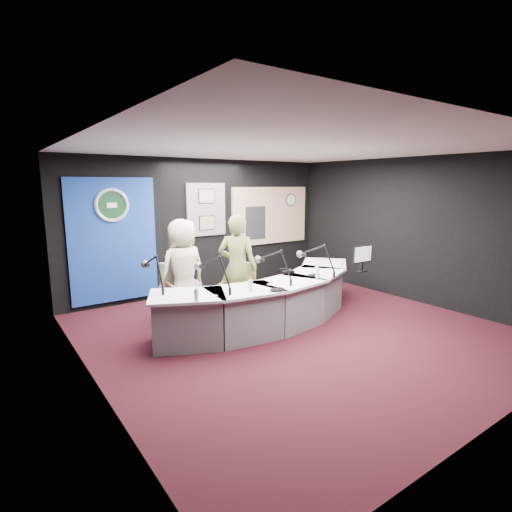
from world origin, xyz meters
TOP-DOWN VIEW (x-y plane):
  - ground at (0.00, 0.00)m, footprint 6.00×6.00m
  - ceiling at (0.00, 0.00)m, footprint 6.00×6.00m
  - wall_back at (0.00, 3.00)m, footprint 6.00×0.02m
  - wall_left at (-3.00, 0.00)m, footprint 0.02×6.00m
  - wall_right at (3.00, 0.00)m, footprint 0.02×6.00m
  - broadcast_desk at (-0.05, 0.55)m, footprint 4.50×1.90m
  - backdrop_panel at (-1.90, 2.97)m, footprint 1.60×0.05m
  - agency_seal at (-1.90, 2.93)m, footprint 0.63×0.07m
  - seal_center at (-1.90, 2.94)m, footprint 0.48×0.01m
  - pinboard at (0.05, 2.97)m, footprint 0.90×0.04m
  - framed_photo_upper at (0.05, 2.94)m, footprint 0.34×0.02m
  - framed_photo_lower at (0.05, 2.94)m, footprint 0.34×0.02m
  - booth_window_frame at (1.75, 2.97)m, footprint 2.12×0.06m
  - booth_glow at (1.75, 2.96)m, footprint 2.00×0.02m
  - equipment_rack at (1.30, 2.94)m, footprint 0.55×0.02m
  - wall_clock at (2.35, 2.94)m, footprint 0.28×0.01m
  - armchair_left at (-1.21, 1.48)m, footprint 0.66×0.66m
  - armchair_right at (-0.46, 0.97)m, footprint 0.79×0.79m
  - draped_jacket at (-1.26, 1.73)m, footprint 0.51×0.16m
  - person_man at (-1.21, 1.48)m, footprint 0.90×0.65m
  - person_woman at (-0.46, 0.97)m, footprint 0.76×0.78m
  - computer_monitor at (1.53, 0.03)m, footprint 0.45×0.04m
  - desk_phone at (0.39, 0.71)m, footprint 0.26×0.23m
  - headphones_near at (0.60, 0.25)m, footprint 0.19×0.19m
  - headphones_far at (-0.47, -0.12)m, footprint 0.22×0.22m
  - paper_stack at (-1.46, 0.23)m, footprint 0.31×0.34m
  - notepad at (-0.24, 0.13)m, footprint 0.28×0.35m
  - boom_mic_a at (-1.92, 0.95)m, footprint 0.16×0.74m
  - boom_mic_b at (-1.25, 0.38)m, footprint 0.30×0.71m
  - boom_mic_c at (-0.22, 0.28)m, footprint 0.32×0.71m
  - boom_mic_d at (0.69, 0.28)m, footprint 0.40×0.67m
  - water_bottles at (-0.11, 0.34)m, footprint 3.18×0.57m

SIDE VIEW (x-z plane):
  - ground at x=0.00m, z-range 0.00..0.00m
  - broadcast_desk at x=-0.05m, z-range 0.00..0.75m
  - armchair_right at x=-0.46m, z-range 0.00..1.02m
  - armchair_left at x=-1.21m, z-range 0.00..1.05m
  - draped_jacket at x=-1.26m, z-range 0.27..0.97m
  - paper_stack at x=-1.46m, z-range 0.75..0.75m
  - notepad at x=-0.24m, z-range 0.75..0.75m
  - headphones_near at x=0.60m, z-range 0.75..0.78m
  - headphones_far at x=-0.47m, z-range 0.75..0.79m
  - desk_phone at x=0.39m, z-range 0.75..0.80m
  - water_bottles at x=-0.11m, z-range 0.75..0.93m
  - person_man at x=-1.21m, z-range 0.00..1.72m
  - person_woman at x=-0.46m, z-range 0.00..1.80m
  - boom_mic_a at x=-1.92m, z-range 0.75..1.35m
  - boom_mic_b at x=-1.25m, z-range 0.75..1.35m
  - boom_mic_c at x=-0.22m, z-range 0.75..1.35m
  - boom_mic_d at x=0.69m, z-range 0.75..1.35m
  - computer_monitor at x=1.53m, z-range 0.92..1.22m
  - backdrop_panel at x=-1.90m, z-range 0.10..2.40m
  - wall_back at x=0.00m, z-range 0.00..2.80m
  - wall_left at x=-3.00m, z-range 0.00..2.80m
  - wall_right at x=3.00m, z-range 0.00..2.80m
  - equipment_rack at x=1.30m, z-range 1.03..1.78m
  - framed_photo_lower at x=0.05m, z-range 1.33..1.60m
  - booth_window_frame at x=1.75m, z-range 0.89..2.21m
  - booth_glow at x=1.75m, z-range 0.95..2.15m
  - pinboard at x=0.05m, z-range 1.20..2.30m
  - agency_seal at x=-1.90m, z-range 1.58..2.21m
  - seal_center at x=-1.90m, z-range 1.66..2.14m
  - wall_clock at x=2.35m, z-range 1.76..2.04m
  - framed_photo_upper at x=0.05m, z-range 1.89..2.17m
  - ceiling at x=0.00m, z-range 2.79..2.81m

